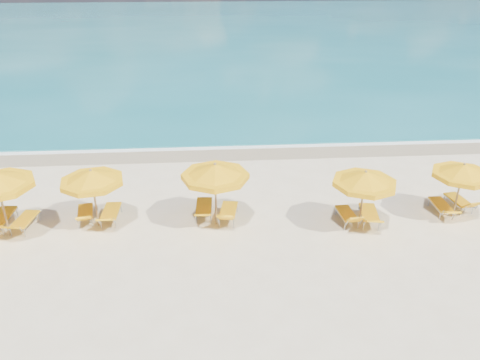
{
  "coord_description": "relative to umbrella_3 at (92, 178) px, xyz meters",
  "views": [
    {
      "loc": [
        -1.17,
        -14.92,
        9.23
      ],
      "look_at": [
        0.0,
        1.5,
        1.2
      ],
      "focal_mm": 35.0,
      "sensor_mm": 36.0,
      "label": 1
    }
  ],
  "objects": [
    {
      "name": "wet_sand_band",
      "position": [
        5.4,
        6.95,
        -1.99
      ],
      "size": [
        120.0,
        2.6,
        0.01
      ],
      "primitive_type": "cube",
      "color": "tan",
      "rests_on": "ground"
    },
    {
      "name": "lounger_4_left",
      "position": [
        3.95,
        0.41,
        -1.76
      ],
      "size": [
        0.69,
        1.93,
        0.74
      ],
      "rotation": [
        0.0,
        0.0,
        -0.04
      ],
      "color": "#A5A8AD",
      "rests_on": "ground"
    },
    {
      "name": "lounger_3_right",
      "position": [
        0.42,
        0.3,
        -1.77
      ],
      "size": [
        0.63,
        1.85,
        0.74
      ],
      "rotation": [
        0.0,
        0.0,
        -0.01
      ],
      "color": "#A5A8AD",
      "rests_on": "ground"
    },
    {
      "name": "lounger_3_left",
      "position": [
        -0.54,
        0.38,
        -1.78
      ],
      "size": [
        0.87,
        1.76,
        0.74
      ],
      "rotation": [
        0.0,
        0.0,
        0.2
      ],
      "color": "#A5A8AD",
      "rests_on": "ground"
    },
    {
      "name": "lounger_5_right",
      "position": [
        10.17,
        -0.52,
        -1.76
      ],
      "size": [
        0.91,
        1.97,
        0.76
      ],
      "rotation": [
        0.0,
        0.0,
        -0.16
      ],
      "color": "#A5A8AD",
      "rests_on": "ground"
    },
    {
      "name": "umbrella_4",
      "position": [
        4.42,
        -0.19,
        0.16
      ],
      "size": [
        2.59,
        2.59,
        2.52
      ],
      "rotation": [
        0.0,
        0.0,
        -0.04
      ],
      "color": "#9F7E4F",
      "rests_on": "ground"
    },
    {
      "name": "whitecap_far",
      "position": [
        13.4,
        23.55,
        -1.99
      ],
      "size": [
        18.0,
        0.3,
        0.05
      ],
      "primitive_type": "cube",
      "color": "white",
      "rests_on": "ground"
    },
    {
      "name": "lounger_2_right",
      "position": [
        -2.66,
        -0.05,
        -1.77
      ],
      "size": [
        0.82,
        1.82,
        0.73
      ],
      "rotation": [
        0.0,
        0.0,
        -0.15
      ],
      "color": "#A5A8AD",
      "rests_on": "ground"
    },
    {
      "name": "foam_line",
      "position": [
        5.4,
        7.75,
        -1.99
      ],
      "size": [
        120.0,
        1.2,
        0.03
      ],
      "primitive_type": "cube",
      "color": "white",
      "rests_on": "ground"
    },
    {
      "name": "lounger_5_left",
      "position": [
        9.35,
        -0.45,
        -1.78
      ],
      "size": [
        0.66,
        1.67,
        0.78
      ],
      "rotation": [
        0.0,
        0.0,
        0.07
      ],
      "color": "#A5A8AD",
      "rests_on": "ground"
    },
    {
      "name": "ocean",
      "position": [
        5.4,
        47.55,
        -1.99
      ],
      "size": [
        120.0,
        80.0,
        0.3
      ],
      "primitive_type": "cube",
      "color": "#146770",
      "rests_on": "ground"
    },
    {
      "name": "umbrella_6",
      "position": [
        13.59,
        -0.3,
        -0.05
      ],
      "size": [
        2.44,
        2.44,
        2.27
      ],
      "rotation": [
        0.0,
        0.0,
        -0.1
      ],
      "color": "#9F7E4F",
      "rests_on": "ground"
    },
    {
      "name": "lounger_6_right",
      "position": [
        14.11,
        0.3,
        -1.78
      ],
      "size": [
        0.77,
        1.7,
        0.78
      ],
      "rotation": [
        0.0,
        0.0,
        0.14
      ],
      "color": "#A5A8AD",
      "rests_on": "ground"
    },
    {
      "name": "lounger_4_right",
      "position": [
        4.88,
        0.04,
        -1.76
      ],
      "size": [
        0.9,
        1.88,
        0.82
      ],
      "rotation": [
        0.0,
        0.0,
        -0.17
      ],
      "color": "#A5A8AD",
      "rests_on": "ground"
    },
    {
      "name": "umbrella_5",
      "position": [
        9.7,
        -0.85,
        0.02
      ],
      "size": [
        2.34,
        2.34,
        2.35
      ],
      "rotation": [
        0.0,
        0.0,
        -0.01
      ],
      "color": "#9F7E4F",
      "rests_on": "ground"
    },
    {
      "name": "whitecap_near",
      "position": [
        -0.6,
        16.55,
        -1.99
      ],
      "size": [
        14.0,
        0.36,
        0.05
      ],
      "primitive_type": "cube",
      "color": "white",
      "rests_on": "ground"
    },
    {
      "name": "umbrella_3",
      "position": [
        0.0,
        0.0,
        0.0
      ],
      "size": [
        2.71,
        2.71,
        2.33
      ],
      "rotation": [
        0.0,
        0.0,
        -0.2
      ],
      "color": "#9F7E4F",
      "rests_on": "ground"
    },
    {
      "name": "lounger_2_left",
      "position": [
        -3.56,
        0.12,
        -1.74
      ],
      "size": [
        0.72,
        2.04,
        0.82
      ],
      "rotation": [
        0.0,
        0.0,
        -0.03
      ],
      "color": "#A5A8AD",
      "rests_on": "ground"
    },
    {
      "name": "lounger_6_left",
      "position": [
        13.22,
        -0.02,
        -1.79
      ],
      "size": [
        0.62,
        1.73,
        0.65
      ],
      "rotation": [
        0.0,
        0.0,
        -0.04
      ],
      "color": "#A5A8AD",
      "rests_on": "ground"
    },
    {
      "name": "ground_plane",
      "position": [
        5.4,
        -0.45,
        -1.99
      ],
      "size": [
        120.0,
        120.0,
        0.0
      ],
      "primitive_type": "plane",
      "color": "beige"
    }
  ]
}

